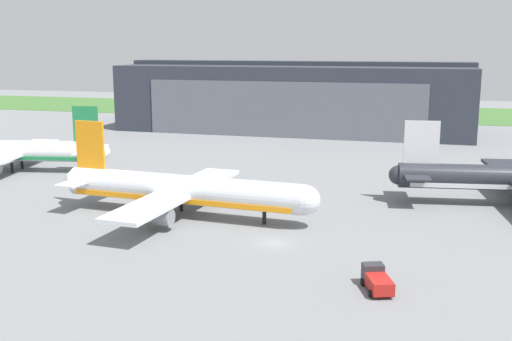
{
  "coord_description": "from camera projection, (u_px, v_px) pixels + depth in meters",
  "views": [
    {
      "loc": [
        18.01,
        -71.59,
        24.42
      ],
      "look_at": [
        -7.17,
        17.06,
        5.56
      ],
      "focal_mm": 43.23,
      "sensor_mm": 36.0,
      "label": 1
    }
  ],
  "objects": [
    {
      "name": "maintenance_hangar",
      "position": [
        296.0,
        97.0,
        178.93
      ],
      "size": [
        98.79,
        34.66,
        19.8
      ],
      "color": "#2D333D",
      "rests_on": "ground_plane"
    },
    {
      "name": "airliner_near_left",
      "position": [
        184.0,
        191.0,
        88.8
      ],
      "size": [
        40.2,
        33.64,
        13.22
      ],
      "color": "silver",
      "rests_on": "ground_plane"
    },
    {
      "name": "ground_plane",
      "position": [
        274.0,
        243.0,
        77.19
      ],
      "size": [
        440.0,
        440.0,
        0.0
      ],
      "primitive_type": "plane",
      "color": "slate"
    },
    {
      "name": "airliner_far_right",
      "position": [
        8.0,
        151.0,
        120.79
      ],
      "size": [
        40.53,
        32.57,
        12.89
      ],
      "color": "white",
      "rests_on": "ground_plane"
    },
    {
      "name": "grass_field_strip",
      "position": [
        379.0,
        113.0,
        224.96
      ],
      "size": [
        440.0,
        56.0,
        0.08
      ],
      "primitive_type": "cube",
      "color": "#406E32",
      "rests_on": "ground_plane"
    },
    {
      "name": "stair_truck",
      "position": [
        377.0,
        280.0,
        62.27
      ],
      "size": [
        3.76,
        5.44,
        2.22
      ],
      "color": "#2D2D33",
      "rests_on": "ground_plane"
    }
  ]
}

